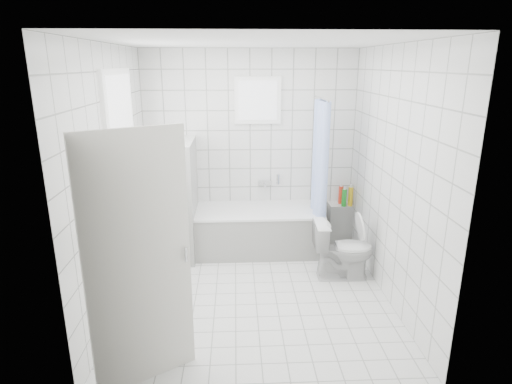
{
  "coord_description": "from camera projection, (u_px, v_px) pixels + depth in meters",
  "views": [
    {
      "loc": [
        -0.19,
        -4.16,
        2.41
      ],
      "look_at": [
        0.02,
        0.35,
        1.05
      ],
      "focal_mm": 30.0,
      "sensor_mm": 36.0,
      "label": 1
    }
  ],
  "objects": [
    {
      "name": "ground",
      "position": [
        255.0,
        293.0,
        4.68
      ],
      "size": [
        3.0,
        3.0,
        0.0
      ],
      "primitive_type": "plane",
      "color": "white",
      "rests_on": "ground"
    },
    {
      "name": "ceiling",
      "position": [
        255.0,
        42.0,
        3.93
      ],
      "size": [
        3.0,
        3.0,
        0.0
      ],
      "primitive_type": "plane",
      "rotation": [
        3.14,
        0.0,
        0.0
      ],
      "color": "white",
      "rests_on": "ground"
    },
    {
      "name": "wall_back",
      "position": [
        250.0,
        150.0,
        5.74
      ],
      "size": [
        2.8,
        0.02,
        2.6
      ],
      "primitive_type": "cube",
      "color": "white",
      "rests_on": "ground"
    },
    {
      "name": "wall_front",
      "position": [
        265.0,
        236.0,
        2.87
      ],
      "size": [
        2.8,
        0.02,
        2.6
      ],
      "primitive_type": "cube",
      "color": "white",
      "rests_on": "ground"
    },
    {
      "name": "wall_left",
      "position": [
        115.0,
        180.0,
        4.24
      ],
      "size": [
        0.02,
        3.0,
        2.6
      ],
      "primitive_type": "cube",
      "color": "white",
      "rests_on": "ground"
    },
    {
      "name": "wall_right",
      "position": [
        392.0,
        177.0,
        4.37
      ],
      "size": [
        0.02,
        3.0,
        2.6
      ],
      "primitive_type": "cube",
      "color": "white",
      "rests_on": "ground"
    },
    {
      "name": "window_left",
      "position": [
        124.0,
        145.0,
        4.44
      ],
      "size": [
        0.01,
        0.9,
        1.4
      ],
      "primitive_type": "cube",
      "color": "white",
      "rests_on": "wall_left"
    },
    {
      "name": "window_back",
      "position": [
        258.0,
        101.0,
        5.51
      ],
      "size": [
        0.5,
        0.01,
        0.5
      ],
      "primitive_type": "cube",
      "color": "white",
      "rests_on": "wall_back"
    },
    {
      "name": "window_sill",
      "position": [
        134.0,
        212.0,
        4.66
      ],
      "size": [
        0.18,
        1.02,
        0.08
      ],
      "primitive_type": "cube",
      "color": "white",
      "rests_on": "wall_left"
    },
    {
      "name": "door",
      "position": [
        139.0,
        264.0,
        3.14
      ],
      "size": [
        0.7,
        0.46,
        2.0
      ],
      "primitive_type": "cube",
      "rotation": [
        0.0,
        0.0,
        -1.01
      ],
      "color": "silver",
      "rests_on": "ground"
    },
    {
      "name": "bathtub",
      "position": [
        259.0,
        230.0,
        5.67
      ],
      "size": [
        1.65,
        0.77,
        0.58
      ],
      "color": "white",
      "rests_on": "ground"
    },
    {
      "name": "partition_wall",
      "position": [
        189.0,
        199.0,
        5.45
      ],
      "size": [
        0.15,
        0.85,
        1.5
      ],
      "primitive_type": "cube",
      "color": "white",
      "rests_on": "ground"
    },
    {
      "name": "tiled_ledge",
      "position": [
        342.0,
        223.0,
        5.98
      ],
      "size": [
        0.4,
        0.24,
        0.55
      ],
      "primitive_type": "cube",
      "color": "white",
      "rests_on": "ground"
    },
    {
      "name": "toilet",
      "position": [
        343.0,
        250.0,
        4.93
      ],
      "size": [
        0.69,
        0.4,
        0.7
      ],
      "primitive_type": "imported",
      "rotation": [
        0.0,
        0.0,
        1.55
      ],
      "color": "white",
      "rests_on": "ground"
    },
    {
      "name": "curtain_rod",
      "position": [
        322.0,
        99.0,
        5.19
      ],
      "size": [
        0.02,
        0.8,
        0.02
      ],
      "primitive_type": "cylinder",
      "rotation": [
        1.57,
        0.0,
        0.0
      ],
      "color": "silver",
      "rests_on": "wall_back"
    },
    {
      "name": "shower_curtain",
      "position": [
        321.0,
        173.0,
        5.33
      ],
      "size": [
        0.14,
        0.48,
        1.78
      ],
      "primitive_type": null,
      "color": "#5278F1",
      "rests_on": "curtain_rod"
    },
    {
      "name": "tub_faucet",
      "position": [
        265.0,
        182.0,
        5.84
      ],
      "size": [
        0.18,
        0.06,
        0.06
      ],
      "primitive_type": "cube",
      "color": "silver",
      "rests_on": "wall_back"
    },
    {
      "name": "sill_bottles",
      "position": [
        133.0,
        197.0,
        4.58
      ],
      "size": [
        0.15,
        0.78,
        0.32
      ],
      "color": "#32DFE3",
      "rests_on": "window_sill"
    },
    {
      "name": "ledge_bottles",
      "position": [
        345.0,
        196.0,
        5.81
      ],
      "size": [
        0.17,
        0.18,
        0.26
      ],
      "color": "gold",
      "rests_on": "tiled_ledge"
    }
  ]
}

